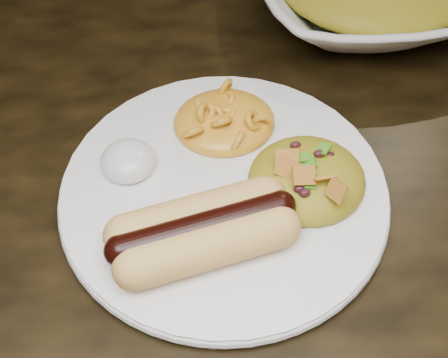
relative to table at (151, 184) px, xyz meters
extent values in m
cube|color=black|center=(0.00, 0.00, 0.07)|extent=(1.60, 0.90, 0.04)
cylinder|color=white|center=(0.06, -0.10, 0.10)|extent=(0.30, 0.30, 0.01)
cylinder|color=#F5D061|center=(0.04, -0.16, 0.12)|extent=(0.11, 0.05, 0.03)
cylinder|color=#F5D061|center=(0.04, -0.13, 0.12)|extent=(0.11, 0.05, 0.03)
cylinder|color=black|center=(0.04, -0.14, 0.13)|extent=(0.12, 0.05, 0.02)
ellipsoid|color=gold|center=(0.07, -0.03, 0.12)|extent=(0.09, 0.08, 0.03)
ellipsoid|color=silver|center=(-0.01, -0.07, 0.12)|extent=(0.05, 0.05, 0.03)
ellipsoid|color=#BE6009|center=(0.13, -0.10, 0.12)|extent=(0.09, 0.09, 0.04)
camera|label=1|loc=(0.02, -0.39, 0.49)|focal=50.00mm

